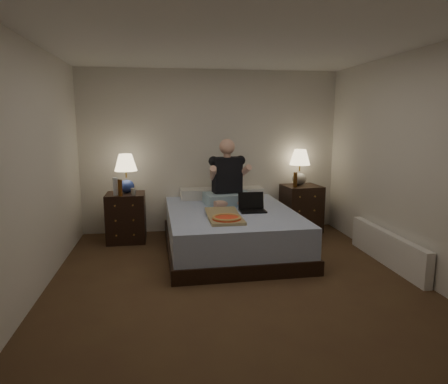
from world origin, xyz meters
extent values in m
cube|color=brown|center=(0.00, 0.00, 0.00)|extent=(4.00, 4.50, 0.00)
cube|color=white|center=(0.00, 0.00, 2.50)|extent=(4.00, 4.50, 0.00)
cube|color=silver|center=(0.00, 2.25, 1.25)|extent=(4.00, 0.00, 2.50)
cube|color=silver|center=(0.00, -2.25, 1.25)|extent=(4.00, 0.00, 2.50)
cube|color=silver|center=(-2.00, 0.00, 1.25)|extent=(0.00, 4.50, 2.50)
cube|color=silver|center=(2.00, 0.00, 1.25)|extent=(0.00, 4.50, 2.50)
cube|color=#5D78BA|center=(0.13, 1.19, 0.27)|extent=(1.70, 2.24, 0.55)
cube|color=black|center=(-1.30, 1.80, 0.35)|extent=(0.54, 0.49, 0.70)
cube|color=black|center=(1.40, 1.96, 0.36)|extent=(0.61, 0.56, 0.73)
cylinder|color=silver|center=(-1.41, 1.67, 0.83)|extent=(0.07, 0.07, 0.25)
cylinder|color=#A7A7A2|center=(-1.17, 1.64, 0.75)|extent=(0.07, 0.07, 0.10)
cylinder|color=#562E0C|center=(-1.34, 1.61, 0.82)|extent=(0.06, 0.06, 0.23)
cylinder|color=#502D0B|center=(1.25, 1.84, 0.84)|extent=(0.06, 0.06, 0.23)
cube|color=white|center=(1.93, 0.35, 0.20)|extent=(0.10, 1.60, 0.40)
camera|label=1|loc=(-0.74, -3.96, 1.73)|focal=32.00mm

